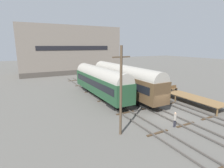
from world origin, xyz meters
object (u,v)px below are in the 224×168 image
Objects in this scene: bench at (174,88)px; person_worker at (175,118)px; train_car_green at (100,81)px; train_car_brown at (123,78)px; utility_pole at (121,90)px.

person_worker is at bearing -136.06° from bench.
train_car_green is 0.87× the size of train_car_brown.
train_car_green is 1.90× the size of utility_pole.
bench is (7.01, -4.62, -1.48)m from train_car_brown.
train_car_brown is 13.29× the size of bench.
train_car_green is 9.67× the size of person_worker.
train_car_brown reaches higher than bench.
bench is 16.11m from utility_pole.
train_car_green reaches higher than bench.
train_car_green is at bearing 153.90° from bench.
train_car_brown is at bearing -10.98° from train_car_green.
bench is (11.03, -5.40, -1.34)m from train_car_green.
train_car_green is 12.35m from bench.
utility_pole reaches higher than train_car_green.
utility_pole is at bearing -105.20° from train_car_green.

